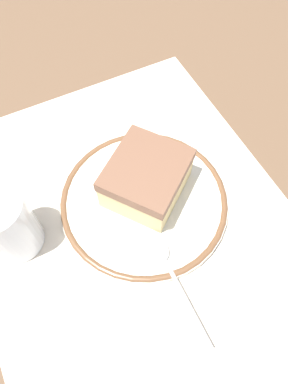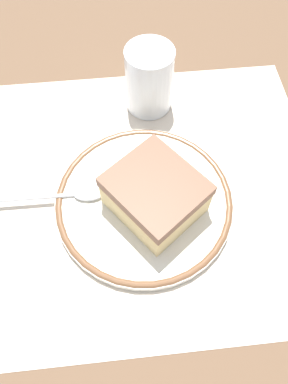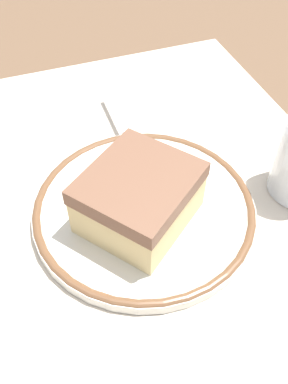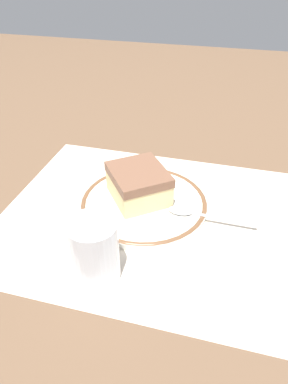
{
  "view_description": "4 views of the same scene",
  "coord_description": "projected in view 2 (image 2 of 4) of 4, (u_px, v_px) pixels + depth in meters",
  "views": [
    {
      "loc": [
        -0.16,
        0.07,
        0.42
      ],
      "look_at": [
        0.03,
        -0.02,
        0.03
      ],
      "focal_mm": 32.9,
      "sensor_mm": 36.0,
      "label": 1
    },
    {
      "loc": [
        0.01,
        -0.23,
        0.41
      ],
      "look_at": [
        0.03,
        -0.02,
        0.03
      ],
      "focal_mm": 33.69,
      "sensor_mm": 36.0,
      "label": 2
    },
    {
      "loc": [
        0.28,
        -0.11,
        0.33
      ],
      "look_at": [
        0.03,
        -0.02,
        0.03
      ],
      "focal_mm": 39.14,
      "sensor_mm": 36.0,
      "label": 3
    },
    {
      "loc": [
        -0.09,
        0.43,
        0.38
      ],
      "look_at": [
        0.03,
        -0.02,
        0.03
      ],
      "focal_mm": 32.01,
      "sensor_mm": 36.0,
      "label": 4
    }
  ],
  "objects": [
    {
      "name": "ground_plane",
      "position": [
        119.0,
        190.0,
        0.46
      ],
      "size": [
        2.4,
        2.4,
        0.0
      ],
      "primitive_type": "plane",
      "color": "brown"
    },
    {
      "name": "cup",
      "position": [
        149.0,
        83.0,
        0.5
      ],
      "size": [
        0.07,
        0.07,
        0.09
      ],
      "color": "silver",
      "rests_on": "placemat"
    },
    {
      "name": "napkin",
      "position": [
        34.0,
        123.0,
        0.51
      ],
      "size": [
        0.16,
        0.15,
        0.0
      ],
      "primitive_type": "cube",
      "rotation": [
        0.0,
        0.0,
        4.03
      ],
      "color": "white",
      "rests_on": "placemat"
    },
    {
      "name": "placemat",
      "position": [
        119.0,
        189.0,
        0.46
      ],
      "size": [
        0.52,
        0.4,
        0.0
      ],
      "primitive_type": "cube",
      "color": "beige",
      "rests_on": "ground_plane"
    },
    {
      "name": "plate",
      "position": [
        144.0,
        201.0,
        0.45
      ],
      "size": [
        0.22,
        0.22,
        0.01
      ],
      "color": "silver",
      "rests_on": "placemat"
    },
    {
      "name": "cake_slice",
      "position": [
        155.0,
        195.0,
        0.41
      ],
      "size": [
        0.13,
        0.13,
        0.06
      ],
      "color": "beige",
      "rests_on": "plate"
    },
    {
      "name": "spoon",
      "position": [
        74.0,
        194.0,
        0.44
      ],
      "size": [
        0.15,
        0.02,
        0.01
      ],
      "color": "silver",
      "rests_on": "plate"
    }
  ]
}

